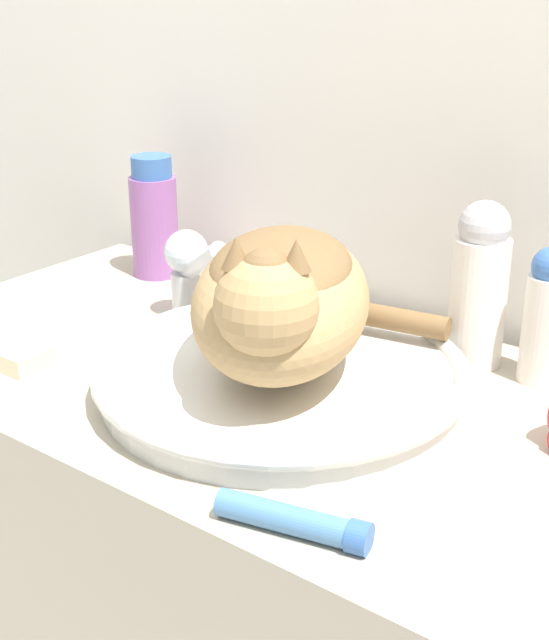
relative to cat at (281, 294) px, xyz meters
The scene contains 9 objects.
wall_back 0.45m from the cat, 97.48° to the left, with size 8.00×0.05×2.40m.
sink_basin 0.10m from the cat, 126.69° to the left, with size 0.42×0.42×0.04m.
cat is the anchor object (origin of this frame).
faucet 0.27m from the cat, 154.40° to the left, with size 0.14×0.09×0.13m.
mouthwash_bottle 0.46m from the cat, 151.77° to the left, with size 0.07×0.07×0.18m.
deodorant_stick 0.30m from the cat, 45.92° to the left, with size 0.05×0.05×0.16m.
lotion_bottle_white 0.25m from the cat, 59.59° to the left, with size 0.07×0.07×0.20m.
cream_tube 0.27m from the cat, 50.40° to the right, with size 0.14×0.06×0.03m.
soap_bar 0.34m from the cat, 157.79° to the right, with size 0.08×0.06×0.02m.
Camera 1 is at (0.57, -0.47, 1.25)m, focal length 50.00 mm.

